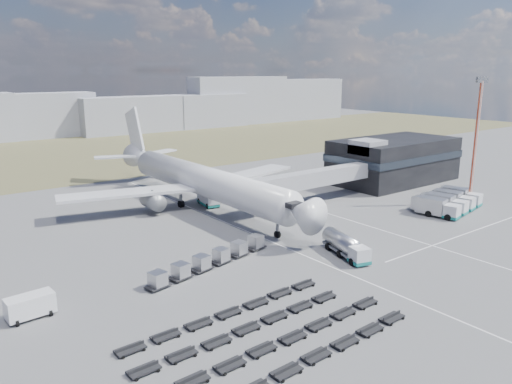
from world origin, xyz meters
TOP-DOWN VIEW (x-y plane):
  - ground at (0.00, 0.00)m, footprint 420.00×420.00m
  - grass_strip at (0.00, 110.00)m, footprint 420.00×90.00m
  - lane_markings at (9.77, 3.00)m, footprint 47.12×110.00m
  - terminal at (47.77, 23.96)m, footprint 30.40×16.40m
  - jet_bridge at (15.90, 20.42)m, footprint 30.30×3.80m
  - airliner at (0.00, 32.38)m, footprint 51.59×64.53m
  - skyline at (14.36, 152.11)m, footprint 318.60×20.68m
  - fuel_tanker at (2.46, -3.03)m, footprint 4.83×9.71m
  - pushback_tug at (4.00, -1.94)m, footprint 3.27×2.16m
  - utility_van at (-37.50, 4.73)m, footprint 4.95×2.49m
  - catering_truck at (1.66, 32.06)m, footprint 3.48×6.37m
  - service_trucks_near at (32.44, 2.74)m, footprint 5.98×6.94m
  - service_trucks_far at (35.64, 1.50)m, footprint 14.84×9.97m
  - uld_row at (-14.73, 5.00)m, footprint 20.75×5.94m
  - baggage_dollies at (-20.92, -13.69)m, footprint 30.33×14.26m
  - floodlight_mast at (42.47, 1.41)m, footprint 2.30×1.89m

SIDE VIEW (x-z plane):
  - ground at x=0.00m, z-range 0.00..0.00m
  - grass_strip at x=0.00m, z-range 0.00..0.01m
  - lane_markings at x=9.77m, z-range 0.00..0.01m
  - baggage_dollies at x=-20.92m, z-range 0.00..0.68m
  - pushback_tug at x=4.00m, z-range 0.00..1.40m
  - uld_row at x=-14.73m, z-range 0.19..2.08m
  - utility_van at x=-37.50m, z-range 0.00..2.53m
  - service_trucks_near at x=32.44m, z-range 0.11..2.71m
  - catering_truck at x=1.66m, z-range 0.03..2.80m
  - fuel_tanker at x=2.46m, z-range 0.00..3.04m
  - service_trucks_far at x=35.64m, z-range 0.13..3.17m
  - jet_bridge at x=15.90m, z-range 1.53..8.58m
  - terminal at x=47.77m, z-range -0.25..10.75m
  - airliner at x=0.00m, z-range -3.52..14.10m
  - skyline at x=14.36m, z-range -2.43..20.68m
  - floodlight_mast at x=42.47m, z-range 0.03..24.47m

